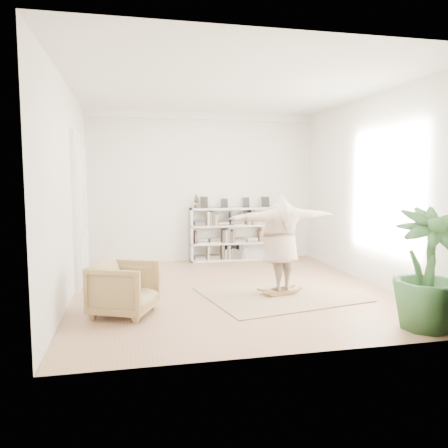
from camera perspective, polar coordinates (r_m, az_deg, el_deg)
name	(u,v)px	position (r m, az deg, el deg)	size (l,w,h in m)	color
floor	(230,290)	(8.03, 0.84, -8.58)	(6.00, 6.00, 0.00)	#986E4E
room_shell	(203,116)	(10.76, -2.74, 13.95)	(6.00, 6.00, 6.00)	silver
doors	(81,210)	(8.95, -18.23, 1.72)	(0.09, 1.78, 2.92)	white
bookshelf	(234,235)	(10.77, 1.36, -1.39)	(2.20, 0.35, 1.64)	silver
armchair	(124,289)	(6.68, -12.89, -8.25)	(0.84, 0.86, 0.79)	tan
rug	(280,294)	(7.74, 7.27, -9.11)	(2.50, 2.00, 0.02)	tan
rocker_board	(280,291)	(7.72, 7.28, -8.68)	(0.57, 0.41, 0.11)	brown
person	(280,241)	(7.55, 7.37, -2.16)	(2.03, 0.55, 1.65)	tan
houseplant	(427,269)	(6.44, 25.03, -5.35)	(0.91, 0.91, 1.63)	#2E582C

